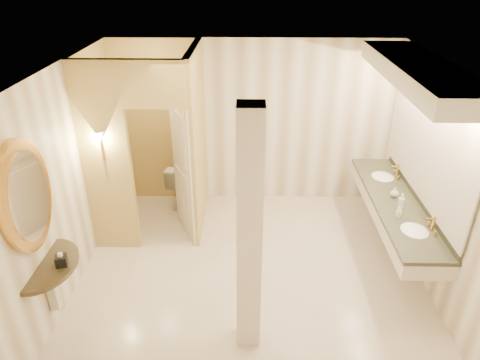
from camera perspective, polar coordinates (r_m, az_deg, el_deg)
name	(u,v)px	position (r m, az deg, el deg)	size (l,w,h in m)	color
floor	(250,269)	(5.93, 1.39, -11.79)	(4.50, 4.50, 0.00)	beige
ceiling	(253,70)	(4.70, 1.78, 14.48)	(4.50, 4.50, 0.00)	white
wall_back	(252,124)	(7.01, 1.54, 7.50)	(4.50, 0.02, 2.70)	white
wall_front	(252,299)	(3.54, 1.59, -15.63)	(4.50, 0.02, 2.70)	white
wall_left	(68,180)	(5.63, -21.99, 0.05)	(0.02, 4.00, 2.70)	white
wall_right	(439,184)	(5.66, 24.98, -0.44)	(0.02, 4.00, 2.70)	white
toilet_closet	(172,146)	(6.13, -9.04, 4.46)	(1.50, 1.55, 2.70)	#DED174
wall_sconce	(100,137)	(5.73, -18.13, 5.41)	(0.14, 0.14, 0.42)	#B88C3B
vanity	(410,149)	(5.78, 21.67, 3.90)	(0.75, 2.78, 2.09)	beige
console_shelf	(34,228)	(4.83, -25.82, -5.73)	(0.91, 0.91, 1.90)	black
pillar	(249,238)	(4.19, 1.26, -7.73)	(0.25, 0.25, 2.70)	beige
tissue_box	(61,261)	(4.95, -22.73, -9.89)	(0.11, 0.11, 0.11)	black
toilet	(186,182)	(7.25, -7.27, -0.32)	(0.43, 0.76, 0.78)	white
soap_bottle_a	(399,212)	(5.71, 20.42, -4.01)	(0.06, 0.06, 0.13)	beige
soap_bottle_b	(395,192)	(6.14, 19.92, -1.55)	(0.10, 0.10, 0.13)	silver
soap_bottle_c	(401,202)	(5.85, 20.69, -2.71)	(0.09, 0.09, 0.22)	#C6B28C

